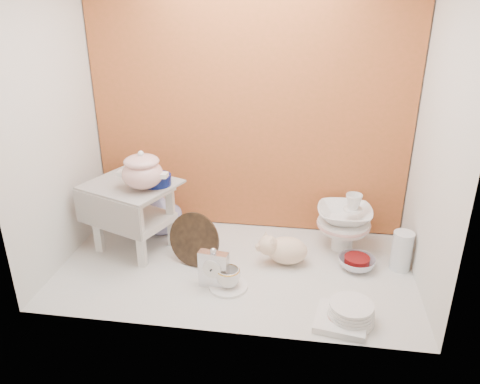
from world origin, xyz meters
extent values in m
plane|color=silver|center=(0.00, 0.00, 0.00)|extent=(1.80, 1.80, 0.00)
cube|color=#BA572E|center=(0.00, 0.50, 0.75)|extent=(1.80, 0.06, 1.50)
cube|color=silver|center=(-0.90, 0.00, 0.75)|extent=(0.06, 1.00, 1.50)
cube|color=silver|center=(0.90, 0.00, 0.75)|extent=(0.06, 1.00, 1.50)
cylinder|color=#0A144F|center=(-0.43, 0.13, 0.41)|extent=(0.16, 0.16, 0.05)
imported|color=white|center=(-0.50, 0.33, 0.13)|extent=(0.32, 0.32, 0.26)
cube|color=silver|center=(-0.08, -0.18, 0.10)|extent=(0.15, 0.07, 0.21)
ellipsoid|color=beige|center=(0.26, 0.08, 0.08)|extent=(0.29, 0.22, 0.16)
cylinder|color=white|center=(-0.01, -0.18, 0.01)|extent=(0.24, 0.24, 0.01)
imported|color=white|center=(-0.01, -0.18, 0.06)|extent=(0.14, 0.14, 0.09)
cube|color=white|center=(0.52, -0.36, 0.02)|extent=(0.25, 0.25, 0.03)
cylinder|color=white|center=(0.56, -0.35, 0.04)|extent=(0.25, 0.25, 0.09)
imported|color=silver|center=(0.62, 0.09, 0.03)|extent=(0.24, 0.24, 0.06)
cylinder|color=silver|center=(0.84, 0.12, 0.10)|extent=(0.12, 0.12, 0.21)
camera|label=1|loc=(0.33, -2.04, 1.33)|focal=35.06mm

